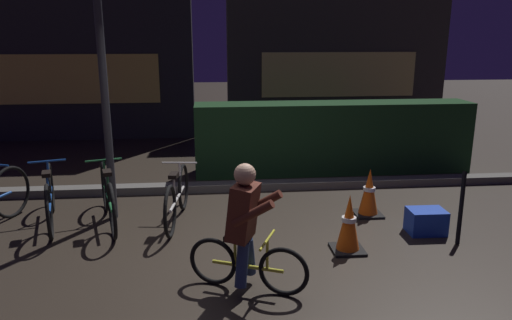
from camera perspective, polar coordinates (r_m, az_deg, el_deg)
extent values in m
plane|color=#2D261E|center=(5.47, -1.50, -10.82)|extent=(40.00, 40.00, 0.00)
cube|color=#56544F|center=(7.50, -2.71, -3.16)|extent=(12.00, 0.24, 0.12)
cube|color=#19381C|center=(8.49, 9.16, 2.67)|extent=(4.80, 0.70, 1.23)
cube|color=#262328|center=(11.80, -20.56, 14.37)|extent=(5.10, 0.50, 4.95)
cube|color=#E5B751|center=(11.57, -20.42, 9.05)|extent=(3.57, 0.04, 1.10)
cube|color=#383330|center=(12.56, 9.70, 13.51)|extent=(5.57, 0.50, 4.28)
cube|color=#F2D172|center=(12.33, 9.88, 10.03)|extent=(3.90, 0.04, 1.10)
cylinder|color=#2D2D33|center=(6.34, -17.45, 5.21)|extent=(0.10, 0.10, 2.77)
torus|color=black|center=(7.10, -27.23, -3.43)|extent=(0.27, 0.67, 0.70)
torus|color=black|center=(7.12, -23.30, -3.02)|extent=(0.23, 0.66, 0.68)
torus|color=black|center=(6.16, -23.48, -5.72)|extent=(0.23, 0.66, 0.68)
cylinder|color=#19479E|center=(6.64, -23.38, -4.27)|extent=(0.31, 0.98, 0.04)
cylinder|color=#19479E|center=(6.41, -23.58, -3.15)|extent=(0.03, 0.03, 0.38)
cube|color=black|center=(6.36, -23.76, -1.52)|extent=(0.15, 0.22, 0.05)
cylinder|color=#19479E|center=(6.84, -23.51, -1.86)|extent=(0.03, 0.03, 0.43)
cylinder|color=#19479E|center=(6.79, -23.69, -0.13)|extent=(0.45, 0.15, 0.02)
torus|color=black|center=(6.88, -17.63, -3.03)|extent=(0.23, 0.67, 0.69)
torus|color=black|center=(5.91, -16.80, -5.88)|extent=(0.23, 0.67, 0.69)
cylinder|color=#236B38|center=(6.39, -17.25, -4.35)|extent=(0.32, 0.99, 0.04)
cylinder|color=#236B38|center=(6.17, -17.23, -3.17)|extent=(0.03, 0.03, 0.38)
cube|color=black|center=(6.11, -17.37, -1.45)|extent=(0.15, 0.22, 0.05)
cylinder|color=#236B38|center=(6.60, -17.61, -1.81)|extent=(0.03, 0.03, 0.43)
cylinder|color=#236B38|center=(6.55, -17.75, 0.00)|extent=(0.45, 0.15, 0.02)
torus|color=black|center=(6.70, -8.68, -3.18)|extent=(0.12, 0.64, 0.64)
torus|color=black|center=(5.81, -10.22, -6.07)|extent=(0.12, 0.64, 0.64)
cylinder|color=silver|center=(6.25, -9.39, -4.52)|extent=(0.14, 0.95, 0.04)
cylinder|color=silver|center=(6.04, -9.74, -3.44)|extent=(0.03, 0.03, 0.36)
cube|color=black|center=(5.99, -9.82, -1.81)|extent=(0.12, 0.21, 0.05)
cylinder|color=silver|center=(6.43, -9.06, -2.06)|extent=(0.03, 0.03, 0.40)
cylinder|color=silver|center=(6.38, -9.13, -0.33)|extent=(0.46, 0.08, 0.02)
cube|color=black|center=(5.57, 10.86, -10.43)|extent=(0.36, 0.36, 0.03)
cone|color=#EA560F|center=(5.44, 11.03, -7.27)|extent=(0.26, 0.26, 0.63)
cylinder|color=white|center=(5.43, 11.04, -6.96)|extent=(0.16, 0.16, 0.05)
cube|color=black|center=(6.67, 13.19, -6.27)|extent=(0.36, 0.36, 0.03)
cone|color=#EA560F|center=(6.56, 13.36, -3.63)|extent=(0.26, 0.26, 0.62)
cylinder|color=white|center=(6.55, 13.37, -3.37)|extent=(0.16, 0.16, 0.05)
cube|color=#193DB7|center=(6.24, 19.64, -6.91)|extent=(0.45, 0.33, 0.30)
torus|color=black|center=(4.53, 3.32, -13.18)|extent=(0.46, 0.23, 0.48)
torus|color=black|center=(4.72, -5.17, -11.95)|extent=(0.46, 0.23, 0.48)
cylinder|color=gold|center=(4.61, -1.03, -12.59)|extent=(0.66, 0.31, 0.04)
cylinder|color=gold|center=(4.59, -2.52, -10.90)|extent=(0.03, 0.03, 0.26)
cube|color=black|center=(4.54, -2.54, -9.40)|extent=(0.22, 0.17, 0.05)
cylinder|color=gold|center=(4.49, 1.35, -11.24)|extent=(0.03, 0.03, 0.30)
cylinder|color=gold|center=(4.43, 1.36, -9.52)|extent=(0.20, 0.43, 0.02)
cylinder|color=navy|center=(4.68, -0.87, -11.37)|extent=(0.18, 0.23, 0.42)
cylinder|color=navy|center=(4.51, -1.69, -12.43)|extent=(0.18, 0.23, 0.42)
cube|color=#512319|center=(4.40, -1.56, -6.21)|extent=(0.37, 0.40, 0.54)
sphere|color=tan|center=(4.28, -1.34, -1.73)|extent=(0.20, 0.20, 0.20)
cylinder|color=#512319|center=(4.47, 0.73, -5.19)|extent=(0.40, 0.23, 0.29)
cylinder|color=#512319|center=(4.22, -0.38, -6.43)|extent=(0.40, 0.23, 0.29)
ellipsoid|color=black|center=(4.62, -1.45, -5.86)|extent=(0.36, 0.27, 0.24)
cylinder|color=black|center=(6.07, 23.30, -5.23)|extent=(0.19, 0.30, 0.82)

